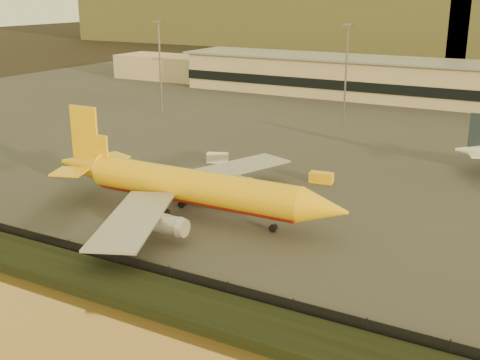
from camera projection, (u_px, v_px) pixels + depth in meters
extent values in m
plane|color=black|center=(213.00, 244.00, 83.18)|extent=(900.00, 900.00, 0.00)
cube|color=black|center=(135.00, 290.00, 68.82)|extent=(320.00, 7.00, 1.40)
cube|color=#2D2D2D|center=(397.00, 120.00, 162.23)|extent=(320.00, 220.00, 0.20)
cube|color=black|center=(156.00, 272.00, 71.97)|extent=(300.00, 0.05, 2.20)
cube|color=tan|center=(425.00, 83.00, 185.37)|extent=(160.00, 22.00, 12.00)
cube|color=black|center=(416.00, 91.00, 176.35)|extent=(160.00, 0.60, 3.00)
cube|color=gray|center=(427.00, 62.00, 183.47)|extent=(164.00, 24.00, 0.60)
cube|color=tan|center=(179.00, 68.00, 233.29)|extent=(50.00, 18.00, 9.00)
cylinder|color=slate|center=(160.00, 69.00, 165.50)|extent=(0.50, 0.50, 25.00)
cube|color=slate|center=(158.00, 22.00, 161.67)|extent=(2.20, 2.20, 0.40)
cylinder|color=slate|center=(346.00, 77.00, 150.59)|extent=(0.50, 0.50, 25.00)
cube|color=slate|center=(348.00, 25.00, 146.76)|extent=(2.20, 2.20, 0.40)
cylinder|color=#E5AA0C|center=(193.00, 186.00, 91.50)|extent=(35.42, 5.78, 5.10)
cylinder|color=#A21809|center=(194.00, 192.00, 91.77)|extent=(34.42, 4.64, 3.98)
cone|color=#E5AA0C|center=(324.00, 209.00, 82.04)|extent=(6.97, 5.23, 5.10)
cone|color=#E5AA0C|center=(83.00, 165.00, 101.29)|extent=(8.93, 5.27, 5.10)
cube|color=#E5AA0C|center=(84.00, 133.00, 99.16)|extent=(5.40, 0.51, 8.93)
cube|color=#E5AA0C|center=(111.00, 157.00, 104.59)|extent=(6.10, 6.07, 0.31)
cube|color=#E5AA0C|center=(70.00, 172.00, 96.01)|extent=(6.22, 6.19, 0.31)
cube|color=gray|center=(231.00, 169.00, 103.65)|extent=(14.29, 23.08, 0.31)
cylinder|color=gray|center=(234.00, 183.00, 100.18)|extent=(5.94, 2.92, 2.81)
cube|color=gray|center=(133.00, 219.00, 80.78)|extent=(14.98, 23.01, 0.31)
cylinder|color=gray|center=(163.00, 224.00, 82.89)|extent=(5.94, 2.92, 2.81)
cylinder|color=black|center=(273.00, 228.00, 86.74)|extent=(1.14, 0.91, 1.12)
cylinder|color=slate|center=(273.00, 224.00, 86.57)|extent=(0.20, 0.20, 2.30)
cylinder|color=black|center=(166.00, 213.00, 92.52)|extent=(1.14, 0.91, 1.12)
cylinder|color=slate|center=(166.00, 209.00, 92.34)|extent=(0.20, 0.20, 2.30)
cylinder|color=black|center=(182.00, 204.00, 96.38)|extent=(1.14, 0.91, 1.12)
cylinder|color=slate|center=(182.00, 201.00, 96.20)|extent=(0.20, 0.20, 2.30)
cone|color=white|center=(474.00, 152.00, 114.95)|extent=(6.91, 4.02, 3.76)
cube|color=#1B2530|center=(480.00, 131.00, 113.38)|extent=(4.15, 0.46, 6.58)
cube|color=white|center=(480.00, 156.00, 111.02)|extent=(4.77, 4.65, 0.23)
cube|color=#E5AA0C|center=(321.00, 178.00, 108.70)|extent=(4.42, 2.35, 1.91)
cube|color=white|center=(217.00, 158.00, 121.58)|extent=(4.63, 3.40, 1.90)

